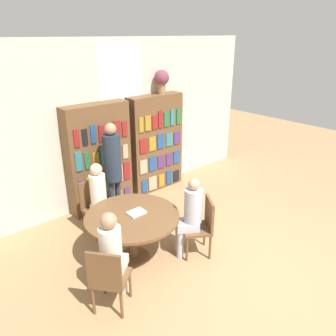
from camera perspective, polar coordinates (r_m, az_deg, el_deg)
The scene contains 14 objects.
ground_plane at distance 4.88m, azimuth 15.83°, elevation -17.30°, with size 16.00×16.00×0.00m, color #9E7A51.
wall_back at distance 6.32m, azimuth -8.04°, elevation 8.05°, with size 6.40×0.07×3.00m.
bookshelf_left at distance 6.00m, azimuth -11.95°, elevation 1.66°, with size 1.19×0.34×1.95m.
bookshelf_right at distance 6.68m, azimuth -2.18°, elevation 4.30°, with size 1.19×0.34×1.95m.
flower_vase at distance 6.52m, azimuth -1.11°, elevation 15.20°, with size 0.29×0.29×0.45m.
reading_table at distance 4.67m, azimuth -6.20°, elevation -9.25°, with size 1.32×1.32×0.72m.
chair_near_camera at distance 3.98m, azimuth -10.35°, elevation -18.16°, with size 0.56×0.56×0.88m.
chair_left_side at distance 5.46m, azimuth -12.62°, elevation -6.17°, with size 0.42×0.42×0.88m.
chair_far_side at distance 4.84m, azimuth 5.94°, elevation -9.68°, with size 0.55×0.55×0.88m.
seated_reader_left at distance 5.22m, azimuth -11.76°, elevation -4.89°, with size 0.26×0.37×1.24m.
seated_reader_right at distance 4.71m, azimuth 3.86°, elevation -7.87°, with size 0.41×0.39×1.21m.
seated_reader_back at distance 3.97m, azimuth -9.66°, elevation -14.18°, with size 0.41×0.40×1.24m.
librarian_standing at distance 5.55m, azimuth -9.63°, elevation 1.01°, with size 0.29×0.56×1.73m.
open_book_on_table at distance 4.64m, azimuth -5.52°, elevation -7.74°, with size 0.24×0.18×0.03m.
Camera 1 is at (-3.31, -1.88, 3.06)m, focal length 35.00 mm.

